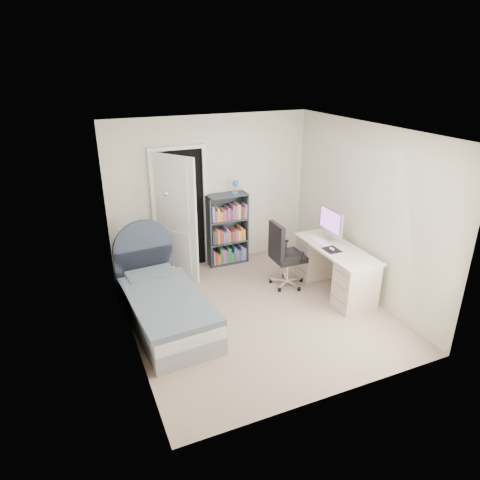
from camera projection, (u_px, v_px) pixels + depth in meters
name	position (u px, v px, depth m)	size (l,w,h in m)	color
room_shell	(258.00, 229.00, 5.54)	(3.50, 3.70, 2.60)	gray
door	(177.00, 214.00, 6.70)	(0.92, 0.69, 2.06)	black
bed	(164.00, 305.00, 5.69)	(1.03, 1.98, 1.18)	gray
nightstand	(136.00, 259.00, 6.63)	(0.43, 0.43, 0.63)	tan
floor_lamp	(166.00, 245.00, 6.68)	(0.21, 0.21, 1.48)	silver
bookcase	(227.00, 232.00, 7.28)	(0.69, 0.30, 1.46)	#343F47
desk	(334.00, 267.00, 6.44)	(0.59, 1.48, 1.21)	beige
office_chair	(283.00, 252.00, 6.50)	(0.53, 0.55, 1.05)	silver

